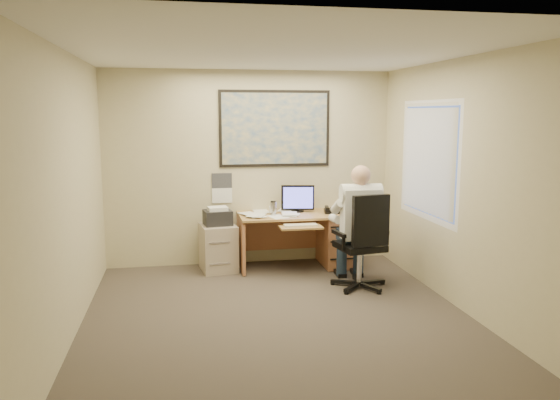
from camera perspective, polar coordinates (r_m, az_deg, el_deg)
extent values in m
cube|color=#3E3730|center=(5.80, -0.14, -12.33)|extent=(4.00, 4.50, 0.00)
cube|color=white|center=(5.43, -0.15, 15.26)|extent=(4.00, 4.50, 0.00)
cube|color=beige|center=(7.66, -3.15, 3.33)|extent=(4.00, 0.00, 2.70)
cube|color=beige|center=(3.30, 6.85, -4.42)|extent=(4.00, 0.00, 2.70)
cube|color=beige|center=(5.47, -21.25, 0.40)|extent=(0.00, 4.50, 2.70)
cube|color=beige|center=(6.13, 18.59, 1.43)|extent=(0.00, 4.50, 2.70)
cube|color=#AD844A|center=(7.48, 1.83, -1.56)|extent=(1.60, 0.75, 0.03)
cube|color=#B6724A|center=(7.70, 6.02, -4.15)|extent=(0.45, 0.70, 0.70)
cube|color=#B6724A|center=(7.44, -4.08, -4.59)|extent=(0.04, 0.70, 0.70)
cube|color=#B6724A|center=(7.87, 1.29, -3.14)|extent=(1.55, 0.03, 0.55)
cylinder|color=black|center=(7.63, 1.82, -1.16)|extent=(0.18, 0.18, 0.02)
cube|color=black|center=(7.58, 1.86, 0.25)|extent=(0.46, 0.12, 0.35)
cube|color=#5154DD|center=(7.55, 1.90, 0.23)|extent=(0.40, 0.08, 0.30)
cube|color=#AD844A|center=(7.05, 2.16, -2.83)|extent=(0.55, 0.30, 0.02)
cube|color=beige|center=(7.05, 2.16, -2.65)|extent=(0.43, 0.14, 0.02)
cube|color=black|center=(7.57, 5.49, -1.15)|extent=(0.25, 0.23, 0.05)
cylinder|color=silver|center=(7.35, -0.71, -0.90)|extent=(0.08, 0.08, 0.18)
cylinder|color=white|center=(7.51, -0.87, -1.01)|extent=(0.08, 0.08, 0.10)
cube|color=white|center=(7.40, -1.58, -1.45)|extent=(0.60, 0.56, 0.03)
cube|color=#1E4C93|center=(7.66, -0.53, 7.47)|extent=(1.56, 0.03, 1.06)
cube|color=white|center=(7.64, -6.09, 1.24)|extent=(0.28, 0.01, 0.42)
cube|color=#AB9C8A|center=(7.46, -6.47, -4.95)|extent=(0.52, 0.59, 0.63)
cube|color=black|center=(7.37, -6.53, -1.83)|extent=(0.40, 0.36, 0.20)
cube|color=white|center=(7.33, -6.54, -0.91)|extent=(0.28, 0.23, 0.05)
cylinder|color=silver|center=(6.78, 8.30, -6.77)|extent=(0.07, 0.07, 0.44)
cube|color=black|center=(6.72, 8.34, -4.79)|extent=(0.58, 0.58, 0.08)
cube|color=black|center=(6.40, 8.80, -2.17)|extent=(0.47, 0.14, 0.60)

